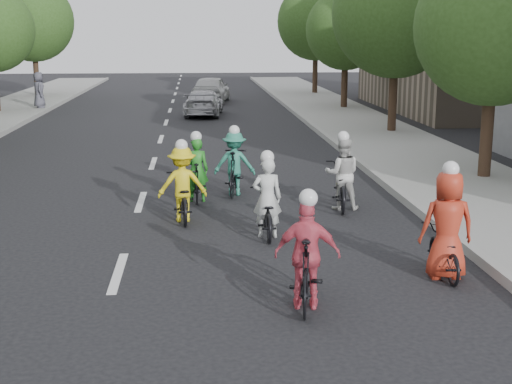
{
  "coord_description": "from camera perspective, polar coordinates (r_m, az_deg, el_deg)",
  "views": [
    {
      "loc": [
        1.31,
        -11.14,
        3.8
      ],
      "look_at": [
        2.36,
        1.36,
        1.0
      ],
      "focal_mm": 50.0,
      "sensor_mm": 36.0,
      "label": 1
    }
  ],
  "objects": [
    {
      "name": "cyclist_5",
      "position": [
        10.09,
        4.07,
        -5.7
      ],
      "size": [
        0.97,
        1.83,
        1.72
      ],
      "rotation": [
        0.0,
        0.0,
        2.97
      ],
      "color": "black",
      "rests_on": "ground"
    },
    {
      "name": "cyclist_2",
      "position": [
        13.57,
        0.87,
        -1.32
      ],
      "size": [
        0.62,
        1.68,
        1.67
      ],
      "rotation": [
        0.0,
        0.0,
        3.12
      ],
      "color": "black",
      "rests_on": "ground"
    },
    {
      "name": "cyclist_0",
      "position": [
        11.64,
        14.94,
        -3.42
      ],
      "size": [
        0.87,
        1.53,
        1.89
      ],
      "rotation": [
        0.0,
        0.0,
        3.1
      ],
      "color": "black",
      "rests_on": "ground"
    },
    {
      "name": "spectator_2",
      "position": [
        37.54,
        -16.98,
        7.82
      ],
      "size": [
        0.79,
        0.99,
        1.77
      ],
      "primitive_type": "imported",
      "rotation": [
        0.0,
        0.0,
        1.86
      ],
      "color": "#4F4F5C",
      "rests_on": "sidewalk_left"
    },
    {
      "name": "tree_r_2",
      "position": [
        36.52,
        7.2,
        12.75
      ],
      "size": [
        4.0,
        4.0,
        5.97
      ],
      "color": "black",
      "rests_on": "ground"
    },
    {
      "name": "tree_r_0",
      "position": [
        19.26,
        18.53,
        12.44
      ],
      "size": [
        4.0,
        4.0,
        5.97
      ],
      "color": "black",
      "rests_on": "ground"
    },
    {
      "name": "curb_right",
      "position": [
        21.98,
        7.72,
        2.75
      ],
      "size": [
        0.18,
        80.0,
        0.18
      ],
      "primitive_type": "cube",
      "color": "#999993",
      "rests_on": "ground"
    },
    {
      "name": "tree_r_1",
      "position": [
        27.78,
        11.16,
        13.83
      ],
      "size": [
        4.8,
        4.8,
        6.93
      ],
      "color": "black",
      "rests_on": "ground"
    },
    {
      "name": "follow_car_trail",
      "position": [
        40.26,
        -3.62,
        8.22
      ],
      "size": [
        2.46,
        4.65,
        1.51
      ],
      "primitive_type": "imported",
      "rotation": [
        0.0,
        0.0,
        2.98
      ],
      "color": "silver",
      "rests_on": "ground"
    },
    {
      "name": "cyclist_6",
      "position": [
        17.08,
        -1.74,
        1.97
      ],
      "size": [
        1.07,
        1.86,
        1.68
      ],
      "rotation": [
        0.0,
        0.0,
        2.98
      ],
      "color": "black",
      "rests_on": "ground"
    },
    {
      "name": "tree_l_5",
      "position": [
        45.16,
        -17.43,
        12.93
      ],
      "size": [
        4.8,
        4.8,
        6.93
      ],
      "color": "black",
      "rests_on": "ground"
    },
    {
      "name": "sidewalk_right",
      "position": [
        22.48,
        12.58,
        2.74
      ],
      "size": [
        4.0,
        80.0,
        0.15
      ],
      "primitive_type": "cube",
      "color": "gray",
      "rests_on": "ground"
    },
    {
      "name": "cyclist_1",
      "position": [
        14.77,
        -5.9,
        0.09
      ],
      "size": [
        1.04,
        1.83,
        1.71
      ],
      "rotation": [
        0.0,
        0.0,
        3.21
      ],
      "color": "black",
      "rests_on": "ground"
    },
    {
      "name": "ground",
      "position": [
        11.84,
        -10.97,
        -6.37
      ],
      "size": [
        120.0,
        120.0,
        0.0
      ],
      "primitive_type": "plane",
      "color": "black",
      "rests_on": "ground"
    },
    {
      "name": "tree_r_3",
      "position": [
        45.37,
        4.82,
        13.45
      ],
      "size": [
        4.8,
        4.8,
        6.93
      ],
      "color": "black",
      "rests_on": "ground"
    },
    {
      "name": "cyclist_3",
      "position": [
        15.81,
        6.87,
        0.87
      ],
      "size": [
        0.93,
        1.96,
        1.74
      ],
      "rotation": [
        0.0,
        0.0,
        2.99
      ],
      "color": "black",
      "rests_on": "ground"
    },
    {
      "name": "cyclist_4",
      "position": [
        16.48,
        -4.76,
        1.24
      ],
      "size": [
        0.54,
        1.54,
        1.64
      ],
      "rotation": [
        0.0,
        0.0,
        3.13
      ],
      "color": "black",
      "rests_on": "ground"
    },
    {
      "name": "follow_car_lead",
      "position": [
        33.87,
        -4.22,
        7.13
      ],
      "size": [
        2.07,
        4.27,
        1.2
      ],
      "primitive_type": "imported",
      "rotation": [
        0.0,
        0.0,
        3.05
      ],
      "color": "#B0B0B5",
      "rests_on": "ground"
    },
    {
      "name": "bldg_se",
      "position": [
        38.09,
        18.3,
        12.27
      ],
      "size": [
        10.0,
        14.0,
        8.0
      ],
      "primitive_type": "cube",
      "color": "gray",
      "rests_on": "ground"
    }
  ]
}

